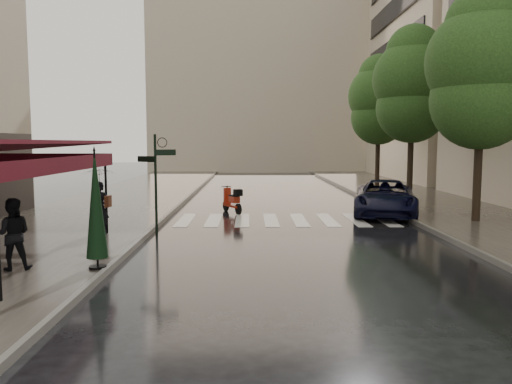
{
  "coord_description": "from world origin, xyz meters",
  "views": [
    {
      "loc": [
        1.67,
        -12.2,
        2.85
      ],
      "look_at": [
        1.86,
        2.38,
        1.4
      ],
      "focal_mm": 35.0,
      "sensor_mm": 36.0,
      "label": 1
    }
  ],
  "objects_px": {
    "pedestrian_terrace": "(12,234)",
    "parasol_front": "(96,204)",
    "scooter": "(233,201)",
    "parked_car": "(385,198)",
    "pedestrian_with_umbrella": "(99,181)"
  },
  "relations": [
    {
      "from": "pedestrian_terrace",
      "to": "parked_car",
      "type": "height_order",
      "value": "pedestrian_terrace"
    },
    {
      "from": "pedestrian_terrace",
      "to": "parked_car",
      "type": "distance_m",
      "value": 13.65
    },
    {
      "from": "parked_car",
      "to": "parasol_front",
      "type": "bearing_deg",
      "value": -120.59
    },
    {
      "from": "pedestrian_with_umbrella",
      "to": "parked_car",
      "type": "height_order",
      "value": "pedestrian_with_umbrella"
    },
    {
      "from": "scooter",
      "to": "parasol_front",
      "type": "xyz_separation_m",
      "value": [
        -2.62,
        -9.38,
        1.04
      ]
    },
    {
      "from": "pedestrian_terrace",
      "to": "parasol_front",
      "type": "distance_m",
      "value": 1.88
    },
    {
      "from": "pedestrian_with_umbrella",
      "to": "pedestrian_terrace",
      "type": "height_order",
      "value": "pedestrian_with_umbrella"
    },
    {
      "from": "pedestrian_terrace",
      "to": "parasol_front",
      "type": "relative_size",
      "value": 0.59
    },
    {
      "from": "parked_car",
      "to": "parasol_front",
      "type": "height_order",
      "value": "parasol_front"
    },
    {
      "from": "pedestrian_terrace",
      "to": "parasol_front",
      "type": "height_order",
      "value": "parasol_front"
    },
    {
      "from": "parked_car",
      "to": "scooter",
      "type": "bearing_deg",
      "value": -172.07
    },
    {
      "from": "scooter",
      "to": "parked_car",
      "type": "xyz_separation_m",
      "value": [
        6.03,
        -0.66,
        0.2
      ]
    },
    {
      "from": "parked_car",
      "to": "pedestrian_terrace",
      "type": "bearing_deg",
      "value": -125.59
    },
    {
      "from": "scooter",
      "to": "parked_car",
      "type": "bearing_deg",
      "value": -34.41
    },
    {
      "from": "scooter",
      "to": "pedestrian_terrace",
      "type": "bearing_deg",
      "value": -143.06
    }
  ]
}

